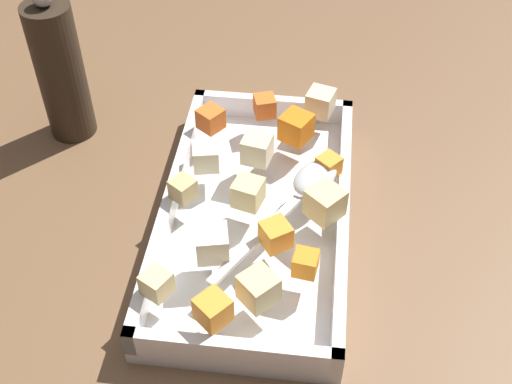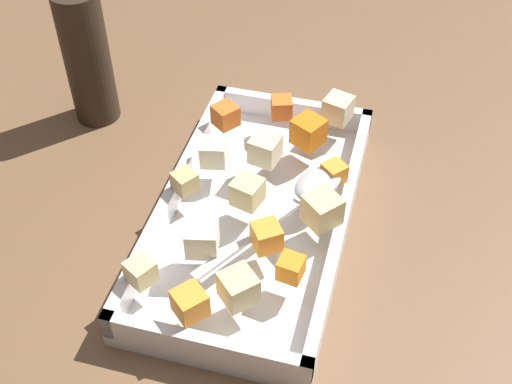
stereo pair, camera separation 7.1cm
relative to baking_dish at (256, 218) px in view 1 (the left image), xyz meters
name	(u,v)px [view 1 (the left image)]	position (x,y,z in m)	size (l,w,h in m)	color
ground_plane	(271,232)	(-0.01, -0.02, -0.01)	(4.00, 4.00, 0.00)	brown
baking_dish	(256,218)	(0.00, 0.00, 0.00)	(0.37, 0.20, 0.05)	silver
carrot_chunk_center	(265,106)	(0.15, 0.01, 0.04)	(0.02, 0.02, 0.02)	orange
carrot_chunk_heap_top	(296,127)	(0.11, -0.03, 0.05)	(0.03, 0.03, 0.03)	orange
carrot_chunk_far_left	(211,119)	(0.11, 0.07, 0.04)	(0.03, 0.03, 0.03)	orange
carrot_chunk_back_center	(329,165)	(0.05, -0.08, 0.04)	(0.02, 0.02, 0.02)	orange
carrot_chunk_corner_ne	(305,263)	(-0.09, -0.06, 0.04)	(0.02, 0.02, 0.02)	orange
carrot_chunk_rim_edge	(276,235)	(-0.06, -0.03, 0.04)	(0.03, 0.03, 0.03)	orange
carrot_chunk_near_right	(213,310)	(-0.16, 0.02, 0.05)	(0.03, 0.03, 0.03)	orange
potato_chunk_far_right	(212,244)	(-0.08, 0.03, 0.05)	(0.03, 0.03, 0.03)	beige
potato_chunk_front_center	(257,149)	(0.06, 0.01, 0.05)	(0.03, 0.03, 0.03)	beige
potato_chunk_heap_side	(320,102)	(0.16, -0.06, 0.05)	(0.03, 0.03, 0.03)	beige
potato_chunk_mid_right	(183,189)	(-0.01, 0.08, 0.04)	(0.02, 0.02, 0.02)	tan
potato_chunk_corner_sw	(258,288)	(-0.13, -0.02, 0.05)	(0.03, 0.03, 0.03)	#E0CC89
potato_chunk_near_spoon	(248,195)	(-0.01, 0.01, 0.05)	(0.03, 0.03, 0.03)	#E0CC89
potato_chunk_near_left	(206,157)	(0.04, 0.06, 0.05)	(0.03, 0.03, 0.03)	beige
potato_chunk_under_handle	(325,203)	(-0.01, -0.07, 0.05)	(0.03, 0.03, 0.03)	#E0CC89
potato_chunk_corner_se	(156,284)	(-0.13, 0.08, 0.04)	(0.02, 0.02, 0.02)	#E0CC89
serving_spoon	(308,185)	(0.02, -0.05, 0.04)	(0.19, 0.13, 0.02)	silver
pepper_mill	(60,71)	(0.14, 0.26, 0.08)	(0.06, 0.06, 0.20)	#2D2319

